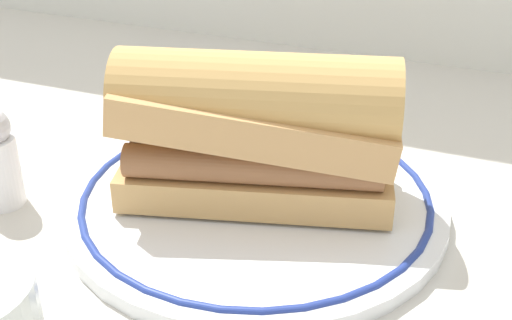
{
  "coord_description": "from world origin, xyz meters",
  "views": [
    {
      "loc": [
        0.18,
        -0.42,
        0.31
      ],
      "look_at": [
        0.01,
        0.03,
        0.04
      ],
      "focal_mm": 50.12,
      "sensor_mm": 36.0,
      "label": 1
    }
  ],
  "objects": [
    {
      "name": "sausage_sandwich",
      "position": [
        0.01,
        0.03,
        0.07
      ],
      "size": [
        0.22,
        0.13,
        0.12
      ],
      "rotation": [
        0.0,
        0.0,
        0.25
      ],
      "color": "tan",
      "rests_on": "plate"
    },
    {
      "name": "ground_plane",
      "position": [
        0.0,
        0.0,
        0.0
      ],
      "size": [
        1.5,
        1.5,
        0.0
      ],
      "primitive_type": "plane",
      "color": "beige"
    },
    {
      "name": "plate",
      "position": [
        0.01,
        0.03,
        0.01
      ],
      "size": [
        0.3,
        0.3,
        0.01
      ],
      "color": "white",
      "rests_on": "ground_plane"
    }
  ]
}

